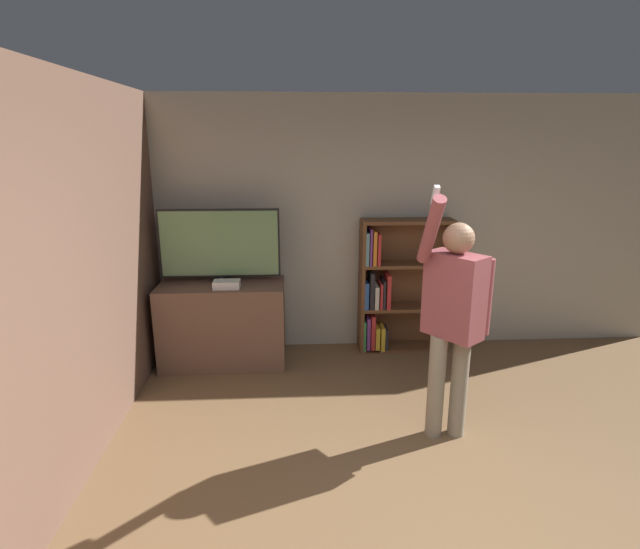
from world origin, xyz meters
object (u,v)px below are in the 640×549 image
at_px(game_console, 227,284).
at_px(person, 453,312).
at_px(bookshelf, 394,290).
at_px(television, 220,245).

xyz_separation_m(game_console, person, (1.82, -1.28, 0.14)).
bearing_deg(person, bookshelf, 144.89).
distance_m(television, person, 2.42).
bearing_deg(game_console, person, -35.13).
distance_m(game_console, person, 2.23).
relative_size(game_console, person, 0.13).
relative_size(television, bookshelf, 0.82).
height_order(television, bookshelf, television).
height_order(game_console, bookshelf, bookshelf).
distance_m(television, game_console, 0.41).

